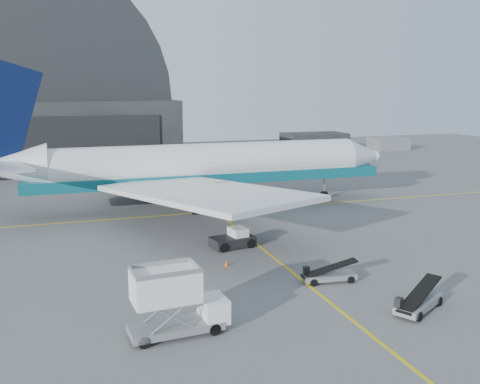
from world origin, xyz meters
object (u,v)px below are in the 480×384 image
object	(u,v)px
catering_truck	(174,302)
belt_loader_a	(418,302)
pushback_tug	(234,240)
belt_loader_b	(328,275)
airliner	(194,167)

from	to	relation	value
catering_truck	belt_loader_a	bearing A→B (deg)	-10.25
pushback_tug	belt_loader_a	distance (m)	18.56
pushback_tug	belt_loader_b	xyz separation A→B (m)	(4.03, -10.62, -0.18)
belt_loader_a	pushback_tug	bearing A→B (deg)	82.22
airliner	catering_truck	bearing A→B (deg)	-105.40
catering_truck	belt_loader_b	bearing A→B (deg)	17.08
catering_truck	belt_loader_a	distance (m)	15.76
airliner	belt_loader_b	world-z (taller)	airliner
airliner	pushback_tug	world-z (taller)	airliner
catering_truck	belt_loader_b	world-z (taller)	catering_truck
belt_loader_b	belt_loader_a	bearing A→B (deg)	-59.02
airliner	belt_loader_b	xyz separation A→B (m)	(3.65, -27.36, -4.49)
belt_loader_b	airliner	bearing A→B (deg)	103.57
airliner	belt_loader_b	bearing A→B (deg)	-82.39
airliner	belt_loader_a	xyz separation A→B (m)	(6.71, -33.90, -4.43)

